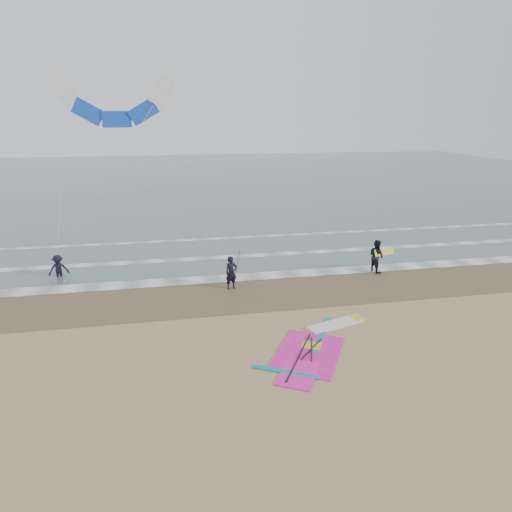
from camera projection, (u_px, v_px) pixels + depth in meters
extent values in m
plane|color=tan|center=(319.00, 347.00, 17.33)|extent=(120.00, 120.00, 0.00)
cube|color=#47605E|center=(206.00, 179.00, 62.30)|extent=(120.00, 80.00, 0.02)
cube|color=brown|center=(281.00, 290.00, 22.95)|extent=(120.00, 5.00, 0.01)
cube|color=white|center=(271.00, 275.00, 25.00)|extent=(120.00, 1.20, 0.02)
cube|color=white|center=(257.00, 255.00, 28.56)|extent=(120.00, 0.70, 0.02)
cube|color=white|center=(245.00, 237.00, 32.78)|extent=(120.00, 0.50, 0.01)
cube|color=white|center=(335.00, 324.00, 19.09)|extent=(2.60, 1.38, 0.12)
cube|color=yellow|center=(357.00, 318.00, 19.62)|extent=(0.62, 0.72, 0.13)
cube|color=#FF20AE|center=(308.00, 353.00, 16.87)|extent=(3.54, 3.91, 0.04)
cube|color=#FF20AE|center=(298.00, 374.00, 15.50)|extent=(1.96, 2.18, 0.05)
cube|color=#0C8C99|center=(322.00, 334.00, 18.29)|extent=(1.81, 2.91, 0.05)
cube|color=#0C8C99|center=(285.00, 372.00, 15.62)|extent=(2.12, 1.35, 0.05)
cube|color=yellow|center=(312.00, 346.00, 17.40)|extent=(0.92, 0.88, 0.05)
cylinder|color=black|center=(299.00, 356.00, 16.60)|extent=(1.87, 3.18, 0.06)
cylinder|color=black|center=(312.00, 349.00, 17.08)|extent=(1.25, 1.38, 0.04)
cylinder|color=black|center=(312.00, 349.00, 17.08)|extent=(0.60, 1.74, 0.04)
imported|color=black|center=(231.00, 273.00, 22.91)|extent=(0.72, 0.58, 1.71)
imported|color=black|center=(376.00, 256.00, 25.37)|extent=(0.96, 1.08, 1.86)
imported|color=black|center=(58.00, 263.00, 24.52)|extent=(1.16, 0.83, 1.61)
cylinder|color=black|center=(237.00, 265.00, 22.85)|extent=(0.17, 0.86, 1.82)
cube|color=yellow|center=(384.00, 252.00, 25.28)|extent=(1.30, 0.51, 0.39)
cube|color=white|center=(65.00, 91.00, 25.32)|extent=(1.62, 0.18, 1.88)
cube|color=blue|center=(88.00, 112.00, 25.86)|extent=(1.88, 0.20, 1.62)
cube|color=blue|center=(117.00, 119.00, 26.26)|extent=(1.64, 0.18, 0.92)
cube|color=blue|center=(143.00, 112.00, 26.43)|extent=(1.88, 0.20, 1.62)
cube|color=white|center=(162.00, 92.00, 26.30)|extent=(1.62, 0.18, 1.88)
cylinder|color=beige|center=(61.00, 173.00, 24.89)|extent=(0.76, 3.55, 8.68)
cylinder|color=beige|center=(111.00, 172.00, 25.38)|extent=(6.05, 3.55, 8.69)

